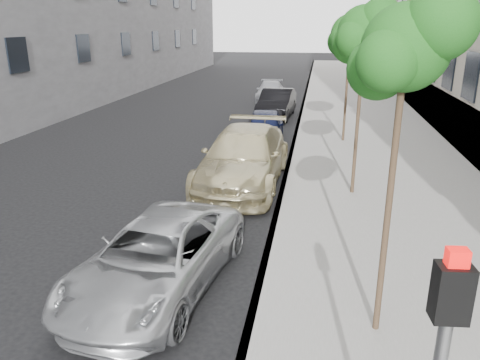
% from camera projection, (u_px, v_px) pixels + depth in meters
% --- Properties ---
extents(sidewalk, '(6.40, 72.00, 0.14)m').
position_uv_depth(sidewalk, '(355.00, 106.00, 28.43)').
color(sidewalk, gray).
rests_on(sidewalk, ground).
extents(curb, '(0.15, 72.00, 0.14)m').
position_uv_depth(curb, '(303.00, 104.00, 28.92)').
color(curb, '#9E9B93').
rests_on(curb, ground).
extents(tree_near, '(1.56, 1.36, 5.13)m').
position_uv_depth(tree_near, '(408.00, 49.00, 6.16)').
color(tree_near, '#38281C').
rests_on(tree_near, sidewalk).
extents(tree_mid, '(1.76, 1.56, 5.31)m').
position_uv_depth(tree_mid, '(366.00, 33.00, 12.21)').
color(tree_mid, '#38281C').
rests_on(tree_mid, sidewalk).
extents(tree_far, '(1.85, 1.65, 5.20)m').
position_uv_depth(tree_far, '(351.00, 34.00, 18.33)').
color(tree_far, '#38281C').
rests_on(tree_far, sidewalk).
extents(minivan, '(2.80, 4.98, 1.31)m').
position_uv_depth(minivan, '(157.00, 257.00, 8.72)').
color(minivan, '#B9BCBE').
rests_on(minivan, ground).
extents(suv, '(2.55, 5.95, 1.71)m').
position_uv_depth(suv, '(244.00, 157.00, 14.52)').
color(suv, beige).
rests_on(suv, ground).
extents(sedan_blue, '(1.88, 4.06, 1.35)m').
position_uv_depth(sedan_blue, '(264.00, 126.00, 19.74)').
color(sedan_blue, '#0F1432').
rests_on(sedan_blue, ground).
extents(sedan_black, '(1.86, 4.64, 1.50)m').
position_uv_depth(sedan_black, '(277.00, 104.00, 24.93)').
color(sedan_black, black).
rests_on(sedan_black, ground).
extents(sedan_rear, '(1.94, 4.34, 1.23)m').
position_uv_depth(sedan_rear, '(270.00, 91.00, 30.33)').
color(sedan_rear, gray).
rests_on(sedan_rear, ground).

